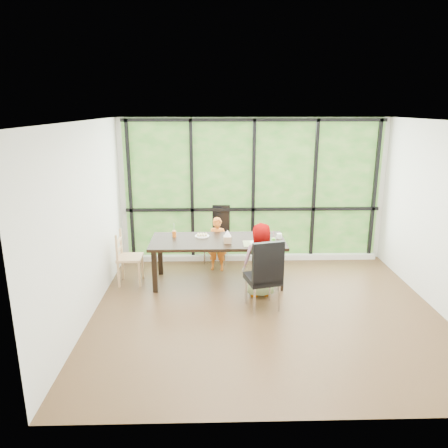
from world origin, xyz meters
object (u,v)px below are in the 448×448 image
at_px(white_mug, 279,236).
at_px(plate_near, 257,243).
at_px(tissue_box, 227,239).
at_px(dining_table, 218,261).
at_px(chair_interior_leather, 263,274).
at_px(plate_far, 202,236).
at_px(orange_cup, 174,234).
at_px(chair_window_leather, 216,235).
at_px(child_older, 261,260).
at_px(child_toddler, 217,244).
at_px(chair_end_beech, 130,258).
at_px(green_cup, 273,241).

bearing_deg(white_mug, plate_near, -149.21).
relative_size(plate_near, tissue_box, 1.86).
xyz_separation_m(white_mug, tissue_box, (-0.87, -0.20, 0.01)).
distance_m(dining_table, chair_interior_leather, 1.18).
distance_m(plate_far, orange_cup, 0.47).
bearing_deg(dining_table, chair_window_leather, 91.15).
bearing_deg(child_older, dining_table, -44.64).
distance_m(dining_table, orange_cup, 0.87).
bearing_deg(chair_window_leather, child_toddler, -76.41).
xyz_separation_m(chair_interior_leather, white_mug, (0.39, 1.02, 0.25)).
relative_size(chair_window_leather, plate_near, 4.58).
height_order(chair_end_beech, orange_cup, chair_end_beech).
relative_size(child_older, green_cup, 11.29).
relative_size(plate_far, white_mug, 2.82).
bearing_deg(plate_far, tissue_box, -39.86).
bearing_deg(white_mug, chair_window_leather, 138.63).
relative_size(chair_window_leather, orange_cup, 10.32).
height_order(chair_end_beech, plate_far, chair_end_beech).
xyz_separation_m(chair_window_leather, orange_cup, (-0.72, -0.78, 0.26)).
height_order(plate_far, orange_cup, orange_cup).
bearing_deg(dining_table, white_mug, 2.66).
xyz_separation_m(child_older, plate_near, (-0.03, 0.35, 0.17)).
bearing_deg(child_older, green_cup, -135.17).
bearing_deg(tissue_box, plate_far, 140.14).
bearing_deg(chair_window_leather, orange_cup, -121.71).
xyz_separation_m(chair_window_leather, plate_far, (-0.25, -0.77, 0.22)).
bearing_deg(chair_window_leather, plate_far, -96.83).
bearing_deg(white_mug, chair_interior_leather, -110.65).
relative_size(plate_far, green_cup, 2.36).
bearing_deg(plate_near, chair_end_beech, 174.78).
bearing_deg(tissue_box, green_cup, -7.96).
bearing_deg(plate_far, chair_interior_leather, -52.24).
bearing_deg(plate_far, plate_near, -23.20).
distance_m(plate_near, orange_cup, 1.42).
relative_size(chair_interior_leather, plate_near, 4.58).
xyz_separation_m(chair_interior_leather, plate_far, (-0.91, 1.17, 0.22)).
bearing_deg(child_older, chair_end_beech, -19.70).
xyz_separation_m(orange_cup, white_mug, (1.76, -0.14, -0.01)).
relative_size(plate_near, white_mug, 2.72).
xyz_separation_m(chair_end_beech, plate_far, (1.20, 0.19, 0.31)).
height_order(chair_end_beech, child_toddler, child_toddler).
distance_m(dining_table, chair_window_leather, 0.98).
height_order(green_cup, tissue_box, tissue_box).
height_order(chair_interior_leather, green_cup, chair_interior_leather).
relative_size(plate_near, green_cup, 2.27).
bearing_deg(chair_interior_leather, plate_far, -66.20).
distance_m(green_cup, tissue_box, 0.74).
distance_m(chair_window_leather, green_cup, 1.55).
bearing_deg(tissue_box, child_older, -37.15).
bearing_deg(chair_end_beech, white_mug, -89.85).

